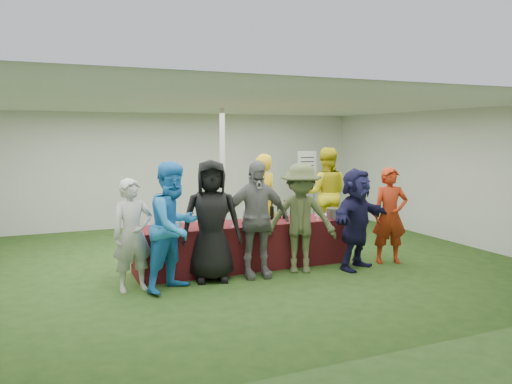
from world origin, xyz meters
name	(u,v)px	position (x,y,z in m)	size (l,w,h in m)	color
ground	(219,264)	(0.00, 0.00, 0.00)	(60.00, 60.00, 0.00)	#284719
tent	(223,178)	(0.50, 1.20, 1.35)	(10.00, 10.00, 10.00)	white
serving_table	(245,245)	(0.34, -0.37, 0.38)	(3.60, 0.80, 0.75)	maroon
wine_bottles	(276,212)	(0.96, -0.23, 0.87)	(0.76, 0.16, 0.32)	black
wine_glasses	(217,221)	(-0.23, -0.62, 0.86)	(2.66, 0.10, 0.16)	silver
water_bottle	(244,216)	(0.35, -0.29, 0.85)	(0.07, 0.07, 0.23)	silver
bar_towel	(324,215)	(1.87, -0.32, 0.77)	(0.25, 0.18, 0.03)	white
dump_bucket	(334,213)	(1.91, -0.59, 0.84)	(0.26, 0.26, 0.18)	slate
wine_list_sign	(307,171)	(3.16, 2.65, 1.32)	(0.50, 0.03, 1.80)	slate
staff_pourer	(262,201)	(1.21, 0.92, 0.91)	(0.66, 0.44, 1.82)	yellow
staff_back	(326,194)	(2.73, 1.06, 0.96)	(0.94, 0.73, 1.93)	gold
customer_0	(133,235)	(-1.57, -0.90, 0.79)	(0.58, 0.38, 1.59)	beige
customer_1	(174,226)	(-1.03, -1.11, 0.91)	(0.89, 0.69, 1.82)	#2584DD
customer_2	(211,221)	(-0.40, -0.87, 0.91)	(0.89, 0.58, 1.83)	black
customer_3	(256,219)	(0.28, -0.96, 0.90)	(1.06, 0.44, 1.81)	slate
customer_4	(301,218)	(1.05, -0.99, 0.87)	(1.12, 0.65, 1.74)	#4A542E
customer_5	(356,219)	(1.98, -1.16, 0.83)	(1.53, 0.49, 1.66)	#19173D
customer_6	(390,216)	(2.72, -1.07, 0.82)	(0.60, 0.39, 1.64)	#A22910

